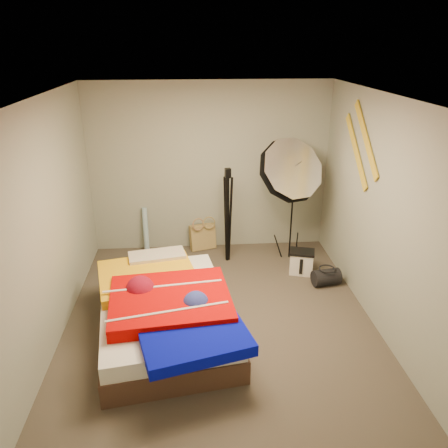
{
  "coord_description": "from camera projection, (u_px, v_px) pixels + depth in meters",
  "views": [
    {
      "loc": [
        -0.29,
        -4.22,
        2.99
      ],
      "look_at": [
        0.1,
        0.6,
        0.95
      ],
      "focal_mm": 35.0,
      "sensor_mm": 36.0,
      "label": 1
    }
  ],
  "objects": [
    {
      "name": "floor",
      "position": [
        220.0,
        320.0,
        5.06
      ],
      "size": [
        4.0,
        4.0,
        0.0
      ],
      "primitive_type": "plane",
      "color": "brown",
      "rests_on": "ground"
    },
    {
      "name": "ceiling",
      "position": [
        219.0,
        97.0,
        4.09
      ],
      "size": [
        4.0,
        4.0,
        0.0
      ],
      "primitive_type": "plane",
      "rotation": [
        3.14,
        0.0,
        0.0
      ],
      "color": "silver",
      "rests_on": "wall_back"
    },
    {
      "name": "wall_stripe_lower",
      "position": [
        356.0,
        151.0,
        5.29
      ],
      "size": [
        0.02,
        0.91,
        0.78
      ],
      "primitive_type": "cube",
      "rotation": [
        0.7,
        0.0,
        0.0
      ],
      "color": "gold",
      "rests_on": "wall_right"
    },
    {
      "name": "wall_back",
      "position": [
        210.0,
        169.0,
        6.41
      ],
      "size": [
        3.5,
        0.0,
        3.5
      ],
      "primitive_type": "plane",
      "rotation": [
        1.57,
        0.0,
        0.0
      ],
      "color": "gray",
      "rests_on": "floor"
    },
    {
      "name": "wall_front",
      "position": [
        241.0,
        341.0,
        2.74
      ],
      "size": [
        3.5,
        0.0,
        3.5
      ],
      "primitive_type": "plane",
      "rotation": [
        -1.57,
        0.0,
        0.0
      ],
      "color": "gray",
      "rests_on": "floor"
    },
    {
      "name": "duffel_bag",
      "position": [
        326.0,
        277.0,
        5.75
      ],
      "size": [
        0.39,
        0.28,
        0.22
      ],
      "primitive_type": "cylinder",
      "rotation": [
        0.0,
        1.57,
        0.17
      ],
      "color": "black",
      "rests_on": "floor"
    },
    {
      "name": "wall_stripe_upper",
      "position": [
        366.0,
        139.0,
        4.98
      ],
      "size": [
        0.02,
        0.91,
        0.78
      ],
      "primitive_type": "cube",
      "rotation": [
        0.7,
        0.0,
        0.0
      ],
      "color": "gold",
      "rests_on": "wall_right"
    },
    {
      "name": "photo_umbrella",
      "position": [
        289.0,
        171.0,
        5.85
      ],
      "size": [
        1.02,
        0.87,
        1.91
      ],
      "color": "black",
      "rests_on": "floor"
    },
    {
      "name": "camera_tripod",
      "position": [
        228.0,
        209.0,
        6.13
      ],
      "size": [
        0.09,
        0.09,
        1.39
      ],
      "color": "black",
      "rests_on": "floor"
    },
    {
      "name": "tote_bag",
      "position": [
        203.0,
        237.0,
        6.72
      ],
      "size": [
        0.42,
        0.28,
        0.4
      ],
      "primitive_type": "cube",
      "rotation": [
        -0.14,
        0.0,
        0.3
      ],
      "color": "tan",
      "rests_on": "floor"
    },
    {
      "name": "wrapping_roll",
      "position": [
        146.0,
        230.0,
        6.6
      ],
      "size": [
        0.1,
        0.2,
        0.68
      ],
      "primitive_type": "cylinder",
      "rotation": [
        -0.17,
        0.0,
        0.11
      ],
      "color": "#599AB9",
      "rests_on": "floor"
    },
    {
      "name": "wall_right",
      "position": [
        381.0,
        215.0,
        4.7
      ],
      "size": [
        0.0,
        4.0,
        4.0
      ],
      "primitive_type": "plane",
      "rotation": [
        1.57,
        0.0,
        -1.57
      ],
      "color": "gray",
      "rests_on": "floor"
    },
    {
      "name": "wall_left",
      "position": [
        48.0,
        225.0,
        4.45
      ],
      "size": [
        0.0,
        4.0,
        4.0
      ],
      "primitive_type": "plane",
      "rotation": [
        1.57,
        0.0,
        1.57
      ],
      "color": "gray",
      "rests_on": "floor"
    },
    {
      "name": "bed",
      "position": [
        166.0,
        311.0,
        4.72
      ],
      "size": [
        1.7,
        2.25,
        0.57
      ],
      "color": "#4A3024",
      "rests_on": "floor"
    },
    {
      "name": "camera_case",
      "position": [
        301.0,
        263.0,
        6.02
      ],
      "size": [
        0.36,
        0.3,
        0.31
      ],
      "primitive_type": "cube",
      "rotation": [
        0.0,
        0.0,
        -0.28
      ],
      "color": "white",
      "rests_on": "floor"
    }
  ]
}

